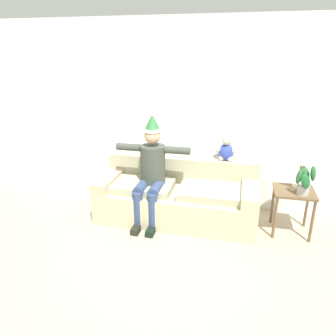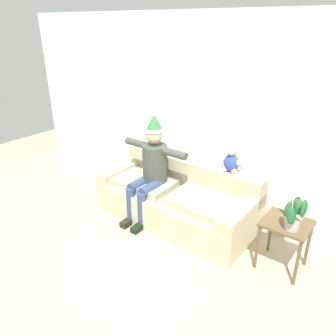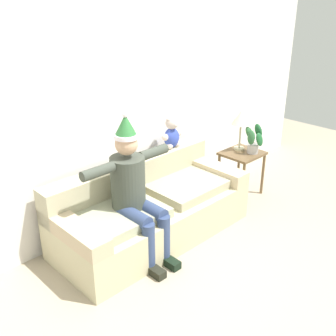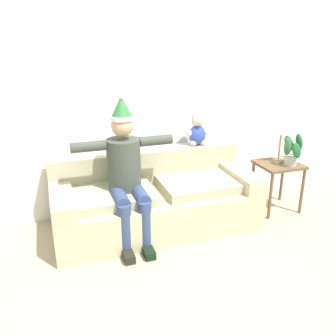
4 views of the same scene
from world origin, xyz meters
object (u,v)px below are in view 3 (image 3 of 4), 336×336
at_px(teddy_bear, 172,134).
at_px(potted_plant, 254,140).
at_px(side_table, 242,160).
at_px(table_lamp, 241,119).
at_px(couch, 150,210).
at_px(person_seated, 134,188).

relative_size(teddy_bear, potted_plant, 0.99).
distance_m(side_table, table_lamp, 0.53).
height_order(couch, teddy_bear, teddy_bear).
xyz_separation_m(person_seated, table_lamp, (1.90, 0.16, 0.25)).
relative_size(person_seated, potted_plant, 3.90).
xyz_separation_m(couch, table_lamp, (1.56, -0.00, 0.69)).
bearing_deg(side_table, couch, 176.47).
height_order(side_table, table_lamp, table_lamp).
bearing_deg(person_seated, side_table, 2.14).
bearing_deg(table_lamp, side_table, -117.37).
distance_m(couch, potted_plant, 1.67).
relative_size(side_table, table_lamp, 1.12).
relative_size(person_seated, teddy_bear, 3.94).
distance_m(teddy_bear, side_table, 1.09).
xyz_separation_m(couch, potted_plant, (1.60, -0.20, 0.46)).
relative_size(table_lamp, potted_plant, 1.37).
height_order(teddy_bear, potted_plant, teddy_bear).
relative_size(couch, teddy_bear, 5.71).
height_order(teddy_bear, table_lamp, teddy_bear).
bearing_deg(teddy_bear, table_lamp, -17.45).
xyz_separation_m(side_table, table_lamp, (0.05, 0.09, 0.52)).
height_order(person_seated, teddy_bear, person_seated).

